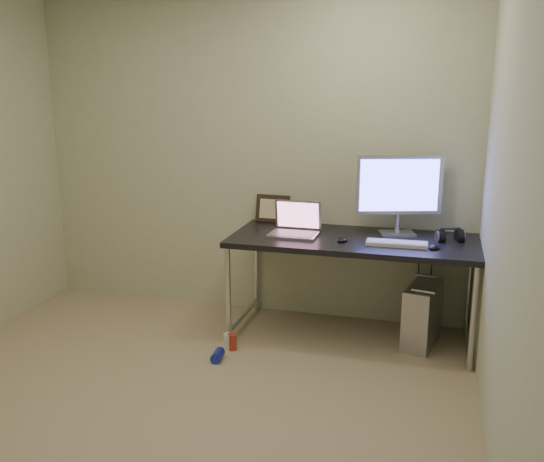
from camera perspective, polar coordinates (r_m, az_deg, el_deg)
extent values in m
plane|color=tan|center=(3.62, -10.72, -16.60)|extent=(3.50, 3.50, 0.00)
cube|color=beige|center=(4.79, -2.10, 6.96)|extent=(3.50, 0.02, 2.50)
cube|color=beige|center=(2.85, 21.38, 1.35)|extent=(0.02, 3.50, 2.50)
cube|color=black|center=(4.33, 7.65, -0.91)|extent=(1.73, 0.76, 0.04)
cylinder|color=silver|center=(4.31, -4.15, -6.09)|extent=(0.04, 0.04, 0.71)
cylinder|color=silver|center=(4.92, -1.49, -3.52)|extent=(0.04, 0.04, 0.71)
cylinder|color=silver|center=(4.09, 18.41, -7.91)|extent=(0.04, 0.04, 0.71)
cylinder|color=silver|center=(4.73, 18.08, -4.95)|extent=(0.04, 0.04, 0.71)
cylinder|color=silver|center=(4.71, -2.69, -7.90)|extent=(0.04, 0.68, 0.04)
cylinder|color=silver|center=(4.51, 17.97, -9.61)|extent=(0.04, 0.68, 0.04)
cube|color=#ABAAAF|center=(4.44, 13.94, -7.71)|extent=(0.27, 0.45, 0.44)
cylinder|color=#B5B6BD|center=(4.20, 14.04, -5.53)|extent=(0.16, 0.05, 0.02)
cylinder|color=#B5B6BD|center=(4.53, 14.20, -4.09)|extent=(0.16, 0.05, 0.02)
cylinder|color=black|center=(4.70, 13.61, -4.18)|extent=(0.01, 0.16, 0.69)
cylinder|color=black|center=(4.69, 14.68, -4.56)|extent=(0.02, 0.11, 0.71)
cylinder|color=#B93423|center=(4.31, -3.77, -10.37)|extent=(0.08, 0.08, 0.12)
cylinder|color=white|center=(4.31, -4.15, -10.33)|extent=(0.07, 0.07, 0.12)
cylinder|color=#1727A7|center=(4.17, -5.14, -11.59)|extent=(0.08, 0.13, 0.07)
cube|color=#B5B6BD|center=(4.34, 2.03, -0.36)|extent=(0.34, 0.25, 0.02)
cube|color=slate|center=(4.34, 2.03, -0.22)|extent=(0.30, 0.20, 0.00)
cube|color=#929399|center=(4.44, 2.47, 1.53)|extent=(0.34, 0.05, 0.22)
cube|color=#824B63|center=(4.43, 2.45, 1.51)|extent=(0.31, 0.04, 0.19)
cube|color=#B5B6BD|center=(4.47, 11.68, -0.23)|extent=(0.29, 0.24, 0.02)
cylinder|color=#B5B6BD|center=(4.47, 11.75, 0.78)|extent=(0.04, 0.04, 0.13)
cube|color=#B5B6BD|center=(4.41, 11.92, 4.27)|extent=(0.60, 0.22, 0.42)
cube|color=#565BFF|center=(4.38, 11.89, 4.22)|extent=(0.53, 0.17, 0.37)
cube|color=silver|center=(4.17, 11.67, -1.16)|extent=(0.41, 0.14, 0.02)
ellipsoid|color=black|center=(4.14, 15.03, -1.40)|extent=(0.09, 0.12, 0.03)
ellipsoid|color=black|center=(4.21, 6.65, -0.72)|extent=(0.09, 0.12, 0.04)
cylinder|color=black|center=(4.36, 15.54, -0.48)|extent=(0.08, 0.12, 0.11)
cylinder|color=black|center=(4.37, 17.25, -0.59)|extent=(0.08, 0.12, 0.11)
cube|color=black|center=(4.35, 16.45, 0.21)|extent=(0.14, 0.06, 0.01)
cube|color=black|center=(4.75, 0.05, 2.12)|extent=(0.27, 0.09, 0.22)
cylinder|color=silver|center=(4.65, 3.98, 1.07)|extent=(0.01, 0.01, 0.10)
cylinder|color=silver|center=(4.64, 3.99, 1.77)|extent=(0.05, 0.04, 0.04)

